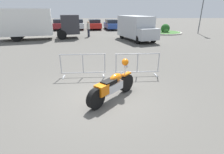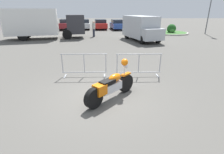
% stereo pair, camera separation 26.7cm
% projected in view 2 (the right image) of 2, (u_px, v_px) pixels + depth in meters
% --- Properties ---
extents(ground_plane, '(120.00, 120.00, 0.00)m').
position_uv_depth(ground_plane, '(103.00, 96.00, 6.22)').
color(ground_plane, '#54514C').
extents(motorcycle, '(1.66, 1.81, 1.29)m').
position_uv_depth(motorcycle, '(112.00, 86.00, 5.89)').
color(motorcycle, black).
rests_on(motorcycle, ground).
extents(crowd_barrier_near, '(2.06, 0.51, 1.07)m').
position_uv_depth(crowd_barrier_near, '(85.00, 65.00, 7.89)').
color(crowd_barrier_near, '#9EA0A5').
rests_on(crowd_barrier_near, ground).
extents(crowd_barrier_far, '(2.06, 0.51, 1.07)m').
position_uv_depth(crowd_barrier_far, '(139.00, 65.00, 7.88)').
color(crowd_barrier_far, '#9EA0A5').
rests_on(crowd_barrier_far, ground).
extents(box_truck, '(8.01, 4.02, 2.98)m').
position_uv_depth(box_truck, '(42.00, 23.00, 17.90)').
color(box_truck, white).
rests_on(box_truck, ground).
extents(delivery_van, '(3.51, 5.36, 2.31)m').
position_uv_depth(delivery_van, '(142.00, 28.00, 17.08)').
color(delivery_van, '#B2B7BC').
rests_on(delivery_van, ground).
extents(parked_car_black, '(2.28, 4.32, 1.40)m').
position_uv_depth(parked_car_black, '(51.00, 24.00, 27.38)').
color(parked_car_black, black).
rests_on(parked_car_black, ground).
extents(parked_car_maroon, '(2.50, 4.74, 1.53)m').
position_uv_depth(parked_car_maroon, '(67.00, 24.00, 27.08)').
color(parked_car_maroon, maroon).
rests_on(parked_car_maroon, ground).
extents(parked_car_silver, '(2.44, 4.62, 1.49)m').
position_uv_depth(parked_car_silver, '(84.00, 24.00, 27.35)').
color(parked_car_silver, '#B7BABF').
rests_on(parked_car_silver, ground).
extents(parked_car_red, '(2.42, 4.58, 1.48)m').
position_uv_depth(parked_car_red, '(101.00, 24.00, 27.29)').
color(parked_car_red, '#B21E19').
rests_on(parked_car_red, ground).
extents(parked_car_blue, '(2.40, 4.53, 1.47)m').
position_uv_depth(parked_car_blue, '(118.00, 24.00, 26.84)').
color(parked_car_blue, '#284799').
rests_on(parked_car_blue, ground).
extents(pedestrian, '(0.48, 0.48, 1.69)m').
position_uv_depth(pedestrian, '(94.00, 28.00, 19.55)').
color(pedestrian, '#262838').
rests_on(pedestrian, ground).
extents(planter_island, '(4.66, 4.66, 1.18)m').
position_uv_depth(planter_island, '(171.00, 32.00, 22.45)').
color(planter_island, '#ADA89E').
rests_on(planter_island, ground).
extents(street_lamp, '(0.36, 0.70, 5.68)m').
position_uv_depth(street_lamp, '(212.00, 2.00, 20.74)').
color(street_lamp, '#595B60').
rests_on(street_lamp, ground).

